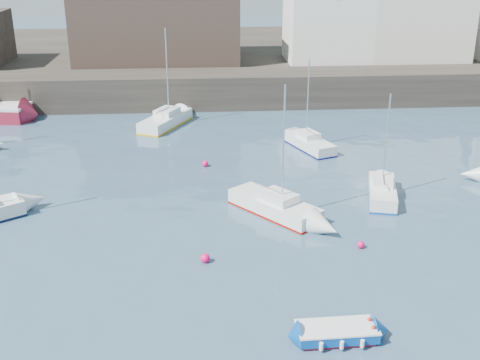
{
  "coord_description": "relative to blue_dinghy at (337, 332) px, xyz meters",
  "views": [
    {
      "loc": [
        -2.39,
        -19.43,
        13.87
      ],
      "look_at": [
        0.0,
        12.0,
        1.5
      ],
      "focal_mm": 45.0,
      "sensor_mm": 36.0,
      "label": 1
    }
  ],
  "objects": [
    {
      "name": "bldg_east_d",
      "position": [
        8.34,
        42.38,
        7.04
      ],
      "size": [
        11.14,
        11.14,
        8.95
      ],
      "color": "white",
      "rests_on": "land_strip"
    },
    {
      "name": "buoy_near",
      "position": [
        -4.79,
        6.31,
        -0.32
      ],
      "size": [
        0.45,
        0.45,
        0.45
      ],
      "primitive_type": "sphere",
      "color": "#FF0A5C",
      "rests_on": "ground"
    },
    {
      "name": "buoy_far",
      "position": [
        -4.5,
        19.37,
        -0.32
      ],
      "size": [
        0.42,
        0.42,
        0.42
      ],
      "primitive_type": "sphere",
      "color": "#FF0A5C",
      "rests_on": "ground"
    },
    {
      "name": "water",
      "position": [
        -2.66,
        0.88,
        -0.32
      ],
      "size": [
        220.0,
        220.0,
        0.0
      ],
      "primitive_type": "plane",
      "color": "#2D4760",
      "rests_on": "ground"
    },
    {
      "name": "blue_dinghy",
      "position": [
        0.0,
        0.0,
        0.0
      ],
      "size": [
        3.07,
        1.67,
        0.58
      ],
      "color": "maroon",
      "rests_on": "ground"
    },
    {
      "name": "sailboat_c",
      "position": [
        5.69,
        13.13,
        0.15
      ],
      "size": [
        2.63,
        4.89,
        6.15
      ],
      "color": "white",
      "rests_on": "ground"
    },
    {
      "name": "sailboat_h",
      "position": [
        -7.51,
        29.25,
        0.19
      ],
      "size": [
        4.43,
        6.29,
        7.8
      ],
      "color": "white",
      "rests_on": "ground"
    },
    {
      "name": "sailboat_f",
      "position": [
        3.12,
        22.56,
        0.13
      ],
      "size": [
        3.23,
        5.16,
        6.4
      ],
      "color": "white",
      "rests_on": "ground"
    },
    {
      "name": "land_strip",
      "position": [
        -2.66,
        53.88,
        1.08
      ],
      "size": [
        90.0,
        32.0,
        2.8
      ],
      "primitive_type": "cube",
      "color": "#28231E",
      "rests_on": "ground"
    },
    {
      "name": "buoy_mid",
      "position": [
        2.84,
        7.15,
        -0.32
      ],
      "size": [
        0.37,
        0.37,
        0.37
      ],
      "primitive_type": "sphere",
      "color": "#FF0A5C",
      "rests_on": "ground"
    },
    {
      "name": "quay_wall",
      "position": [
        -2.66,
        35.88,
        1.18
      ],
      "size": [
        90.0,
        5.0,
        3.0
      ],
      "primitive_type": "cube",
      "color": "#28231E",
      "rests_on": "ground"
    },
    {
      "name": "sailboat_b",
      "position": [
        -0.85,
        11.49,
        0.16
      ],
      "size": [
        4.97,
        5.58,
        7.32
      ],
      "color": "white",
      "rests_on": "ground"
    },
    {
      "name": "warehouse",
      "position": [
        -8.66,
        43.88,
        6.3
      ],
      "size": [
        16.4,
        10.4,
        7.6
      ],
      "color": "#3D2D26",
      "rests_on": "land_strip"
    }
  ]
}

